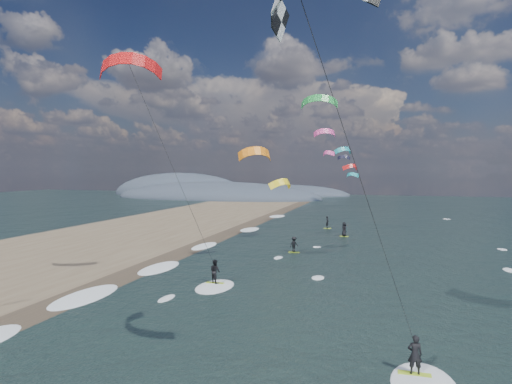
# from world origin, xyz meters

# --- Properties ---
(ground) EXTENTS (260.00, 260.00, 0.00)m
(ground) POSITION_xyz_m (0.00, 0.00, 0.00)
(ground) COLOR black
(ground) RESTS_ON ground
(wet_sand_strip) EXTENTS (3.00, 240.00, 0.00)m
(wet_sand_strip) POSITION_xyz_m (-12.00, 10.00, 0.00)
(wet_sand_strip) COLOR #382D23
(wet_sand_strip) RESTS_ON ground
(coastal_hills) EXTENTS (80.00, 41.00, 15.00)m
(coastal_hills) POSITION_xyz_m (-44.84, 107.86, 0.00)
(coastal_hills) COLOR #3D4756
(coastal_hills) RESTS_ON ground
(kitesurfer_near_a) EXTENTS (7.79, 9.23, 15.28)m
(kitesurfer_near_a) POSITION_xyz_m (6.25, -4.28, 11.45)
(kitesurfer_near_a) COLOR #AFD826
(kitesurfer_near_a) RESTS_ON ground
(kitesurfer_near_b) EXTENTS (7.23, 8.79, 16.53)m
(kitesurfer_near_b) POSITION_xyz_m (-6.52, 7.32, 11.05)
(kitesurfer_near_b) COLOR #AFD826
(kitesurfer_near_b) RESTS_ON ground
(far_kitesurfers) EXTENTS (5.16, 20.06, 1.86)m
(far_kitesurfers) POSITION_xyz_m (0.92, 33.77, 0.88)
(far_kitesurfers) COLOR #AFD826
(far_kitesurfers) RESTS_ON ground
(bg_kite_field) EXTENTS (8.53, 76.02, 10.48)m
(bg_kite_field) POSITION_xyz_m (-0.22, 53.09, 11.56)
(bg_kite_field) COLOR red
(bg_kite_field) RESTS_ON ground
(shoreline_surf) EXTENTS (2.40, 79.40, 0.11)m
(shoreline_surf) POSITION_xyz_m (-10.80, 14.75, 0.00)
(shoreline_surf) COLOR white
(shoreline_surf) RESTS_ON ground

